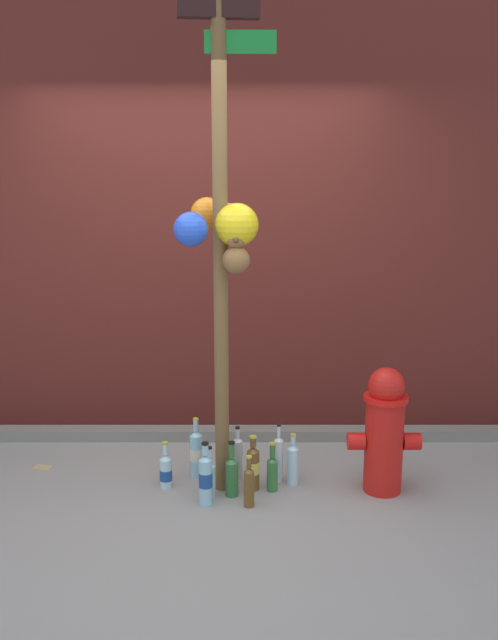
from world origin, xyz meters
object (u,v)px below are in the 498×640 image
object	(u,v)px
bottle_1	(255,467)
bottle_3	(208,478)
bottle_5	(168,471)
bottle_6	(240,457)
bottle_7	(212,477)
bottle_8	(295,463)
bottle_4	(281,458)
bottle_2	(234,474)
bottle_0	(199,453)
bottle_9	(275,471)
memorial_post	(224,192)
bottle_10	(251,485)
fire_hydrant	(387,430)

from	to	relation	value
bottle_1	bottle_3	world-z (taller)	bottle_3
bottle_5	bottle_6	distance (m)	0.45
bottle_3	bottle_7	xyz separation A→B (m)	(0.02, 0.10, -0.04)
bottle_6	bottle_8	size ratio (longest dim) A/B	1.08
bottle_5	bottle_8	bearing A→B (deg)	3.24
bottle_4	bottle_8	xyz separation A→B (m)	(0.09, -0.04, -0.02)
bottle_2	bottle_8	world-z (taller)	bottle_2
bottle_0	bottle_9	xyz separation A→B (m)	(0.48, -0.19, -0.04)
bottle_4	bottle_1	bearing A→B (deg)	-143.57
memorial_post	bottle_10	world-z (taller)	memorial_post
bottle_8	bottle_9	distance (m)	0.16
memorial_post	bottle_5	size ratio (longest dim) A/B	10.37
bottle_2	bottle_8	bearing A→B (deg)	22.64
fire_hydrant	bottle_8	size ratio (longest dim) A/B	2.36
fire_hydrant	bottle_8	distance (m)	0.61
bottle_2	bottle_5	size ratio (longest dim) A/B	1.17
memorial_post	bottle_9	distance (m)	1.70
bottle_3	bottle_9	xyz separation A→B (m)	(0.39, 0.18, -0.04)
bottle_0	memorial_post	bearing A→B (deg)	-40.62
memorial_post	bottle_5	world-z (taller)	memorial_post
memorial_post	bottle_2	size ratio (longest dim) A/B	8.87
fire_hydrant	bottle_5	bearing A→B (deg)	178.27
bottle_8	bottle_4	bearing A→B (deg)	153.18
memorial_post	bottle_6	world-z (taller)	memorial_post
bottle_8	bottle_9	xyz separation A→B (m)	(-0.13, -0.09, -0.01)
memorial_post	bottle_7	bearing A→B (deg)	-124.19
bottle_2	bottle_6	world-z (taller)	bottle_6
memorial_post	bottle_6	size ratio (longest dim) A/B	8.63
bottle_0	bottle_6	bearing A→B (deg)	-9.96
bottle_3	bottle_4	distance (m)	0.54
bottle_3	bottle_9	distance (m)	0.43
fire_hydrant	bottle_4	size ratio (longest dim) A/B	2.07
memorial_post	bottle_2	xyz separation A→B (m)	(0.05, -0.11, -1.66)
fire_hydrant	bottle_7	distance (m)	1.09
bottle_4	memorial_post	bearing A→B (deg)	-164.75
memorial_post	bottle_4	distance (m)	1.68
fire_hydrant	bottle_1	bearing A→B (deg)	179.27
bottle_7	bottle_10	size ratio (longest dim) A/B	1.01
bottle_2	bottle_10	xyz separation A→B (m)	(0.10, -0.14, -0.01)
bottle_0	bottle_8	size ratio (longest dim) A/B	1.19
bottle_5	bottle_8	xyz separation A→B (m)	(0.78, 0.04, 0.03)
memorial_post	fire_hydrant	distance (m)	1.71
bottle_7	bottle_10	world-z (taller)	bottle_7
memorial_post	bottle_6	xyz separation A→B (m)	(0.08, 0.11, -1.65)
bottle_7	bottle_1	bearing A→B (deg)	19.21
bottle_6	bottle_0	bearing A→B (deg)	170.04
bottle_3	bottle_8	distance (m)	0.59
bottle_0	bottle_4	xyz separation A→B (m)	(0.52, -0.06, -0.01)
bottle_3	bottle_8	size ratio (longest dim) A/B	1.17
fire_hydrant	bottle_0	world-z (taller)	fire_hydrant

